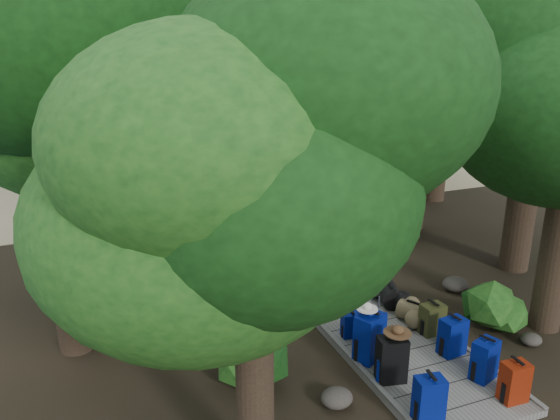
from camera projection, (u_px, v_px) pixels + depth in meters
name	position (u px, v px, depth m)	size (l,w,h in m)	color
ground	(326.00, 284.00, 11.76)	(120.00, 120.00, 0.00)	black
sand_beach	(177.00, 147.00, 25.90)	(40.00, 22.00, 0.02)	tan
boardwalk	(307.00, 264.00, 12.62)	(2.00, 12.00, 0.12)	slate
backpack_left_a	(429.00, 397.00, 7.32)	(0.39, 0.27, 0.73)	#040E7F
backpack_left_b	(392.00, 357.00, 8.18)	(0.43, 0.30, 0.79)	black
backpack_left_c	(370.00, 335.00, 8.71)	(0.47, 0.34, 0.87)	#040E7F
backpack_left_d	(351.00, 323.00, 9.43)	(0.32, 0.23, 0.49)	#040E7F
backpack_right_a	(515.00, 380.00, 7.75)	(0.37, 0.26, 0.67)	#881E03
backpack_right_b	(485.00, 358.00, 8.24)	(0.39, 0.27, 0.71)	#040E7F
backpack_right_c	(453.00, 335.00, 8.88)	(0.41, 0.29, 0.69)	#040E7F
backpack_right_d	(432.00, 317.00, 9.51)	(0.40, 0.29, 0.60)	#313716
duffel_right_khaki	(413.00, 312.00, 9.95)	(0.35, 0.53, 0.35)	brown
duffel_right_black	(389.00, 295.00, 10.58)	(0.39, 0.62, 0.39)	black
suitcase_on_boardwalk	(372.00, 335.00, 9.02)	(0.36, 0.20, 0.55)	black
lone_suitcase_on_sand	(229.00, 178.00, 18.97)	(0.39, 0.22, 0.61)	black
hat_brown	(398.00, 329.00, 8.07)	(0.42, 0.42, 0.13)	#51351E
hat_white	(367.00, 306.00, 8.60)	(0.35, 0.35, 0.12)	silver
kayak	(131.00, 182.00, 19.03)	(0.71, 3.26, 0.33)	#A9110E
sun_lounger	(288.00, 161.00, 21.75)	(0.53, 1.65, 0.53)	silver
tree_right_b	(542.00, 65.00, 11.14)	(5.08, 5.08, 9.06)	black
tree_right_c	(424.00, 69.00, 13.84)	(4.95, 4.95, 8.57)	black
tree_right_d	(447.00, 41.00, 16.19)	(5.38, 5.38, 9.86)	black
tree_right_e	(334.00, 71.00, 18.40)	(4.36, 4.36, 7.84)	black
tree_right_f	(357.00, 41.00, 21.13)	(5.41, 5.41, 9.67)	black
tree_left_a	(253.00, 243.00, 5.60)	(3.72, 3.72, 6.19)	black
tree_left_b	(46.00, 105.00, 8.09)	(4.59, 4.59, 8.26)	black
tree_left_c	(124.00, 87.00, 11.36)	(4.68, 4.68, 8.14)	black
tree_back_a	(145.00, 61.00, 23.61)	(4.64, 4.64, 8.02)	black
tree_back_b	(212.00, 44.00, 25.40)	(5.20, 5.20, 9.28)	black
tree_back_c	(278.00, 41.00, 25.18)	(5.31, 5.31, 9.56)	black
tree_back_d	(39.00, 75.00, 21.45)	(4.30, 4.30, 7.16)	black
palm_right_a	(338.00, 82.00, 16.84)	(4.36, 4.36, 7.43)	#163C11
palm_right_b	(319.00, 53.00, 22.08)	(4.53, 4.53, 8.74)	#163C11
palm_right_c	(253.00, 71.00, 23.21)	(4.55, 4.55, 7.24)	#163C11
palm_left_a	(67.00, 78.00, 15.24)	(4.96, 4.96, 7.89)	#163C11
rock_left_a	(337.00, 398.00, 7.87)	(0.47, 0.43, 0.26)	#4C473F
rock_left_b	(269.00, 360.00, 8.82)	(0.38, 0.34, 0.21)	#4C473F
rock_left_c	(245.00, 281.00, 11.57)	(0.49, 0.44, 0.27)	#4C473F
rock_left_d	(203.00, 245.00, 13.69)	(0.26, 0.23, 0.14)	#4C473F
rock_right_a	(531.00, 339.00, 9.42)	(0.37, 0.33, 0.20)	#4C473F
rock_right_b	(455.00, 284.00, 11.39)	(0.55, 0.49, 0.30)	#4C473F
rock_right_c	(349.00, 239.00, 14.06)	(0.34, 0.31, 0.19)	#4C473F
rock_right_d	(351.00, 205.00, 16.63)	(0.55, 0.49, 0.30)	#4C473F
shrub_left_a	(245.00, 359.00, 8.25)	(1.00, 1.00, 0.90)	#174514
shrub_left_b	(246.00, 268.00, 11.57)	(0.88, 0.88, 0.79)	#174514
shrub_left_c	(147.00, 208.00, 14.92)	(1.31, 1.31, 1.18)	#174514
shrub_right_a	(493.00, 307.00, 9.77)	(1.03, 1.03, 0.93)	#174514
shrub_right_b	(393.00, 221.00, 14.03)	(1.19, 1.19, 1.08)	#174514
shrub_right_c	(307.00, 190.00, 17.33)	(0.86, 0.86, 0.77)	#174514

